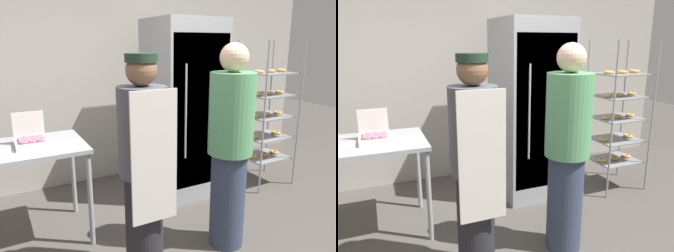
{
  "view_description": "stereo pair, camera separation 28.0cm",
  "coord_description": "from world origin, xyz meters",
  "views": [
    {
      "loc": [
        -1.27,
        -1.68,
        1.74
      ],
      "look_at": [
        0.03,
        0.7,
        1.04
      ],
      "focal_mm": 35.0,
      "sensor_mm": 36.0,
      "label": 1
    },
    {
      "loc": [
        -1.02,
        -1.8,
        1.74
      ],
      "look_at": [
        0.03,
        0.7,
        1.04
      ],
      "focal_mm": 35.0,
      "sensor_mm": 36.0,
      "label": 2
    }
  ],
  "objects": [
    {
      "name": "back_wall",
      "position": [
        0.0,
        2.35,
        1.49
      ],
      "size": [
        6.4,
        0.12,
        2.98
      ],
      "primitive_type": "cube",
      "color": "#ADA89E",
      "rests_on": "ground_plane"
    },
    {
      "name": "donut_box",
      "position": [
        -1.02,
        1.19,
        0.93
      ],
      "size": [
        0.26,
        0.24,
        0.28
      ],
      "color": "silver",
      "rests_on": "prep_counter"
    },
    {
      "name": "refrigerator",
      "position": [
        0.65,
        1.48,
        1.0
      ],
      "size": [
        0.74,
        0.79,
        1.99
      ],
      "color": "#9EA0A5",
      "rests_on": "ground_plane"
    },
    {
      "name": "person_customer",
      "position": [
        0.42,
        0.34,
        0.89
      ],
      "size": [
        0.37,
        0.37,
        1.74
      ],
      "color": "#333D56",
      "rests_on": "ground_plane"
    },
    {
      "name": "person_baker",
      "position": [
        -0.36,
        0.35,
        0.87
      ],
      "size": [
        0.35,
        0.37,
        1.67
      ],
      "color": "#232328",
      "rests_on": "ground_plane"
    },
    {
      "name": "prep_counter",
      "position": [
        -1.11,
        1.21,
        0.78
      ],
      "size": [
        1.05,
        0.73,
        0.89
      ],
      "color": "#9EA0A5",
      "rests_on": "ground_plane"
    },
    {
      "name": "baking_rack",
      "position": [
        1.67,
        1.18,
        0.88
      ],
      "size": [
        0.59,
        0.51,
        1.77
      ],
      "color": "#93969B",
      "rests_on": "ground_plane"
    }
  ]
}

